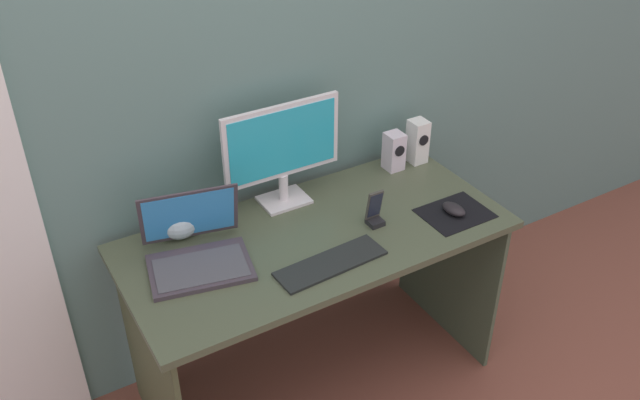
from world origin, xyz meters
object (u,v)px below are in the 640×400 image
laptop (197,250)px  fishbowl (178,219)px  monitor (283,149)px  mouse (454,209)px  keyboard_external (331,263)px  speaker_near_monitor (394,151)px  phone_in_dock (375,213)px  speaker_right (417,141)px

laptop → fishbowl: laptop is taller
monitor → mouse: 0.67m
keyboard_external → fishbowl: bearing=129.1°
fishbowl → keyboard_external: 0.56m
speaker_near_monitor → mouse: 0.39m
monitor → keyboard_external: size_ratio=1.19×
phone_in_dock → speaker_near_monitor: bearing=44.8°
monitor → phone_in_dock: (0.21, -0.30, -0.18)m
speaker_right → phone_in_dock: size_ratio=1.33×
speaker_near_monitor → fishbowl: speaker_near_monitor is taller
speaker_right → speaker_near_monitor: bearing=-180.0°
speaker_near_monitor → mouse: (-0.00, -0.39, -0.06)m
speaker_right → laptop: bearing=-170.9°
laptop → fishbowl: 0.17m
monitor → speaker_right: (0.62, -0.01, -0.13)m
monitor → keyboard_external: 0.48m
mouse → keyboard_external: bearing=175.6°
speaker_near_monitor → mouse: bearing=-90.3°
speaker_right → phone_in_dock: (-0.41, -0.29, -0.04)m
fishbowl → monitor: bearing=0.6°
laptop → mouse: 0.95m
monitor → phone_in_dock: monitor is taller
laptop → speaker_right: bearing=9.1°
mouse → phone_in_dock: size_ratio=0.72×
speaker_right → laptop: size_ratio=0.48×
monitor → laptop: bearing=-157.6°
fishbowl → phone_in_dock: size_ratio=1.05×
monitor → fishbowl: (-0.42, -0.00, -0.16)m
monitor → mouse: (0.50, -0.39, -0.21)m
fishbowl → mouse: bearing=-22.9°
keyboard_external → speaker_near_monitor: bearing=33.8°
speaker_right → keyboard_external: size_ratio=0.48×
speaker_right → speaker_near_monitor: 0.12m
speaker_near_monitor → keyboard_external: 0.69m
speaker_near_monitor → laptop: 0.94m
speaker_right → keyboard_external: bearing=-148.4°
fishbowl → mouse: 1.00m
monitor → speaker_near_monitor: monitor is taller
speaker_right → fishbowl: speaker_right is taller
laptop → keyboard_external: 0.45m
fishbowl → speaker_right: bearing=-0.2°
speaker_near_monitor → monitor: bearing=179.1°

